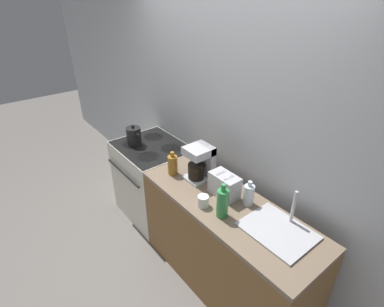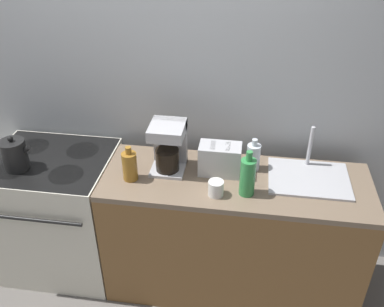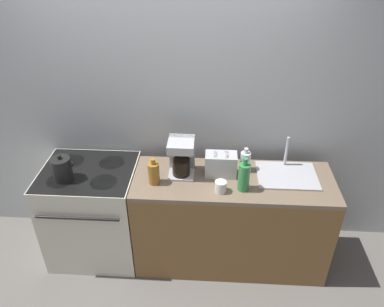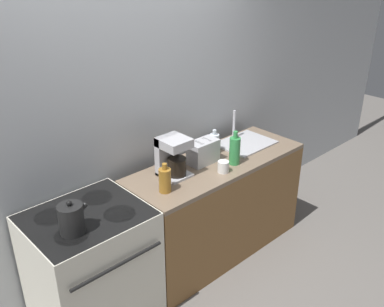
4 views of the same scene
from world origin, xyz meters
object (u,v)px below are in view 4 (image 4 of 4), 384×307
at_px(coffee_maker, 172,156).
at_px(kettle, 71,219).
at_px(bottle_clear, 214,143).
at_px(toaster, 203,152).
at_px(bottle_amber, 165,180).
at_px(bottle_green, 235,150).
at_px(cup_white, 223,167).
at_px(stove, 92,267).

bearing_deg(coffee_maker, kettle, -171.05).
bearing_deg(bottle_clear, toaster, -160.74).
bearing_deg(coffee_maker, bottle_amber, -142.95).
height_order(kettle, coffee_maker, coffee_maker).
bearing_deg(bottle_amber, toaster, 15.42).
distance_m(toaster, bottle_amber, 0.54).
height_order(bottle_green, cup_white, bottle_green).
distance_m(stove, coffee_maker, 0.99).
bearing_deg(kettle, cup_white, -4.03).
xyz_separation_m(toaster, bottle_amber, (-0.52, -0.14, -0.00)).
bearing_deg(stove, toaster, 1.14).
height_order(bottle_green, bottle_amber, bottle_green).
height_order(kettle, cup_white, kettle).
xyz_separation_m(toaster, coffee_maker, (-0.32, 0.01, 0.07)).
relative_size(stove, cup_white, 9.74).
distance_m(coffee_maker, bottle_amber, 0.27).
height_order(kettle, toaster, kettle).
relative_size(toaster, bottle_green, 0.89).
height_order(coffee_maker, bottle_clear, coffee_maker).
relative_size(kettle, cup_white, 2.47).
height_order(stove, coffee_maker, coffee_maker).
relative_size(stove, toaster, 3.54).
bearing_deg(kettle, bottle_green, -2.00).
xyz_separation_m(stove, bottle_clear, (1.31, 0.09, 0.53)).
height_order(coffee_maker, bottle_green, coffee_maker).
bearing_deg(bottle_clear, stove, -175.97).
relative_size(toaster, bottle_clear, 1.19).
height_order(stove, kettle, kettle).
bearing_deg(coffee_maker, bottle_green, -21.97).
bearing_deg(stove, bottle_amber, -11.87).
height_order(toaster, bottle_amber, bottle_amber).
relative_size(coffee_maker, bottle_amber, 1.40).
distance_m(toaster, bottle_clear, 0.21).
height_order(toaster, coffee_maker, coffee_maker).
bearing_deg(toaster, bottle_amber, -164.58).
bearing_deg(bottle_green, toaster, 132.83).
distance_m(stove, bottle_green, 1.41).
bearing_deg(bottle_amber, bottle_green, -3.48).
bearing_deg(kettle, coffee_maker, 8.95).
bearing_deg(bottle_green, bottle_amber, 176.52).
height_order(stove, cup_white, cup_white).
relative_size(stove, bottle_green, 3.15).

